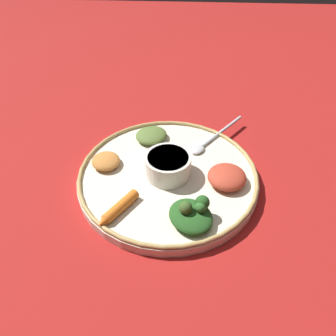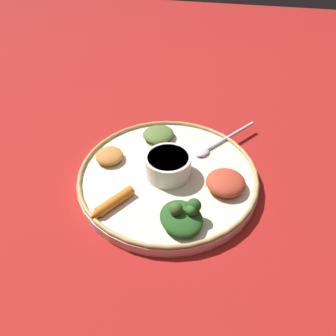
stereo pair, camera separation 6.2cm
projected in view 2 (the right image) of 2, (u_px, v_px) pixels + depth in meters
ground_plane at (168, 181)px, 0.64m from camera, size 2.40×2.40×0.00m
platter at (168, 177)px, 0.64m from camera, size 0.35×0.35×0.02m
platter_rim at (168, 173)px, 0.63m from camera, size 0.35×0.35×0.01m
center_bowl at (168, 165)px, 0.62m from camera, size 0.09×0.09×0.04m
spoon at (217, 144)px, 0.70m from camera, size 0.13×0.15×0.01m
greens_pile at (182, 216)px, 0.53m from camera, size 0.10×0.11×0.04m
carrot_near_spoon at (112, 203)px, 0.56m from camera, size 0.06×0.09×0.02m
mound_collards at (158, 134)px, 0.71m from camera, size 0.09×0.09×0.02m
mound_squash at (109, 156)px, 0.66m from camera, size 0.08×0.08×0.02m
mound_berbere_red at (226, 182)px, 0.59m from camera, size 0.10×0.10×0.03m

